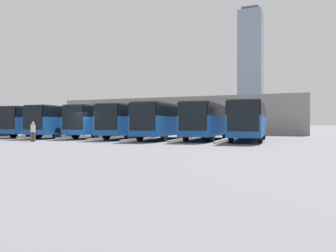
# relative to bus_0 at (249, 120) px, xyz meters

# --- Properties ---
(ground_plane) EXTENTS (600.00, 600.00, 0.00)m
(ground_plane) POSITION_rel_bus_0_xyz_m (13.37, 5.36, -1.80)
(ground_plane) COLOR #5B5B60
(bus_0) EXTENTS (3.29, 11.07, 3.23)m
(bus_0) POSITION_rel_bus_0_xyz_m (0.00, 0.00, 0.00)
(bus_0) COLOR #19519E
(bus_0) RESTS_ON ground_plane
(curb_divider_0) EXTENTS (0.78, 7.31, 0.15)m
(curb_divider_0) POSITION_rel_bus_0_xyz_m (1.91, 1.61, -1.73)
(curb_divider_0) COLOR #9E9E99
(curb_divider_0) RESTS_ON ground_plane
(bus_1) EXTENTS (3.29, 11.07, 3.23)m
(bus_1) POSITION_rel_bus_0_xyz_m (3.82, -0.33, 0.00)
(bus_1) COLOR #19519E
(bus_1) RESTS_ON ground_plane
(curb_divider_1) EXTENTS (0.78, 7.31, 0.15)m
(curb_divider_1) POSITION_rel_bus_0_xyz_m (5.73, 1.28, -1.73)
(curb_divider_1) COLOR #9E9E99
(curb_divider_1) RESTS_ON ground_plane
(bus_2) EXTENTS (3.29, 11.07, 3.23)m
(bus_2) POSITION_rel_bus_0_xyz_m (7.64, 0.54, 0.00)
(bus_2) COLOR #19519E
(bus_2) RESTS_ON ground_plane
(curb_divider_2) EXTENTS (0.78, 7.31, 0.15)m
(curb_divider_2) POSITION_rel_bus_0_xyz_m (9.55, 2.15, -1.73)
(curb_divider_2) COLOR #9E9E99
(curb_divider_2) RESTS_ON ground_plane
(bus_3) EXTENTS (3.29, 11.07, 3.23)m
(bus_3) POSITION_rel_bus_0_xyz_m (11.46, -0.19, 0.00)
(bus_3) COLOR #19519E
(bus_3) RESTS_ON ground_plane
(curb_divider_3) EXTENTS (0.78, 7.31, 0.15)m
(curb_divider_3) POSITION_rel_bus_0_xyz_m (13.37, 1.43, -1.73)
(curb_divider_3) COLOR #9E9E99
(curb_divider_3) RESTS_ON ground_plane
(bus_4) EXTENTS (3.29, 11.07, 3.23)m
(bus_4) POSITION_rel_bus_0_xyz_m (15.28, -0.65, 0.00)
(bus_4) COLOR #19519E
(bus_4) RESTS_ON ground_plane
(curb_divider_4) EXTENTS (0.78, 7.31, 0.15)m
(curb_divider_4) POSITION_rel_bus_0_xyz_m (17.19, 0.97, -1.73)
(curb_divider_4) COLOR #9E9E99
(curb_divider_4) RESTS_ON ground_plane
(bus_5) EXTENTS (3.29, 11.07, 3.23)m
(bus_5) POSITION_rel_bus_0_xyz_m (19.10, 0.26, 0.00)
(bus_5) COLOR #19519E
(bus_5) RESTS_ON ground_plane
(curb_divider_5) EXTENTS (0.78, 7.31, 0.15)m
(curb_divider_5) POSITION_rel_bus_0_xyz_m (21.01, 1.88, -1.73)
(curb_divider_5) COLOR #9E9E99
(curb_divider_5) RESTS_ON ground_plane
(bus_6) EXTENTS (3.29, 11.07, 3.23)m
(bus_6) POSITION_rel_bus_0_xyz_m (22.92, -0.17, 0.00)
(bus_6) COLOR #19519E
(bus_6) RESTS_ON ground_plane
(curb_divider_6) EXTENTS (0.78, 7.31, 0.15)m
(curb_divider_6) POSITION_rel_bus_0_xyz_m (24.83, 1.44, -1.73)
(curb_divider_6) COLOR #9E9E99
(curb_divider_6) RESTS_ON ground_plane
(bus_7) EXTENTS (3.29, 11.07, 3.23)m
(bus_7) POSITION_rel_bus_0_xyz_m (26.74, -0.28, 0.00)
(bus_7) COLOR #19519E
(bus_7) RESTS_ON ground_plane
(pedestrian) EXTENTS (0.49, 0.49, 1.63)m
(pedestrian) POSITION_rel_bus_0_xyz_m (16.18, 8.11, -0.93)
(pedestrian) COLOR brown
(pedestrian) RESTS_ON ground_plane
(station_building) EXTENTS (36.82, 12.33, 5.29)m
(station_building) POSITION_rel_bus_0_xyz_m (13.37, -19.51, 0.88)
(station_building) COLOR gray
(station_building) RESTS_ON ground_plane
(office_tower) EXTENTS (15.92, 15.92, 81.27)m
(office_tower) POSITION_rel_bus_0_xyz_m (29.90, -202.65, 38.23)
(office_tower) COLOR #7F8EA3
(office_tower) RESTS_ON ground_plane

